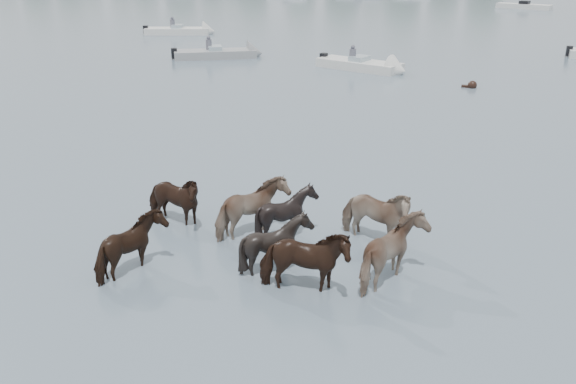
% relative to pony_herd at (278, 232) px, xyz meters
% --- Properties ---
extents(ground, '(400.00, 400.00, 0.00)m').
position_rel_pony_herd_xyz_m(ground, '(-0.27, -0.27, -0.58)').
color(ground, '#4C5D6E').
rests_on(ground, ground).
extents(pony_herd, '(7.17, 4.39, 1.52)m').
position_rel_pony_herd_xyz_m(pony_herd, '(0.00, 0.00, 0.00)').
color(pony_herd, black).
rests_on(pony_herd, ground).
extents(swimming_pony, '(0.72, 0.44, 0.44)m').
position_rel_pony_herd_xyz_m(swimming_pony, '(3.03, 19.09, -0.48)').
color(swimming_pony, black).
rests_on(swimming_pony, ground).
extents(motorboat_a, '(5.48, 4.03, 1.92)m').
position_rel_pony_herd_xyz_m(motorboat_a, '(-11.63, 23.22, -0.35)').
color(motorboat_a, gray).
rests_on(motorboat_a, ground).
extents(motorboat_b, '(5.48, 3.20, 1.92)m').
position_rel_pony_herd_xyz_m(motorboat_b, '(-2.41, 21.78, -0.35)').
color(motorboat_b, silver).
rests_on(motorboat_b, ground).
extents(motorboat_f, '(5.63, 3.30, 1.92)m').
position_rel_pony_herd_xyz_m(motorboat_f, '(-19.09, 32.16, -0.35)').
color(motorboat_f, silver).
rests_on(motorboat_f, ground).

